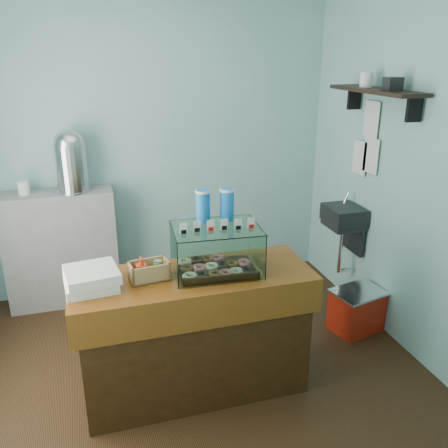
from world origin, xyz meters
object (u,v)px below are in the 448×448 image
object	(u,v)px
coffee_urn	(71,159)
red_cooler	(357,310)
counter	(194,333)
display_case	(215,247)

from	to	relation	value
coffee_urn	red_cooler	world-z (taller)	coffee_urn
counter	display_case	size ratio (longest dim) A/B	2.66
coffee_urn	display_case	bearing A→B (deg)	-59.41
counter	display_case	xyz separation A→B (m)	(0.17, 0.04, 0.61)
red_cooler	display_case	bearing A→B (deg)	179.89
counter	red_cooler	size ratio (longest dim) A/B	3.32
display_case	coffee_urn	xyz separation A→B (m)	(-0.90, 1.52, 0.33)
counter	coffee_urn	bearing A→B (deg)	115.09
coffee_urn	counter	bearing A→B (deg)	-64.91
display_case	coffee_urn	bearing A→B (deg)	124.71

